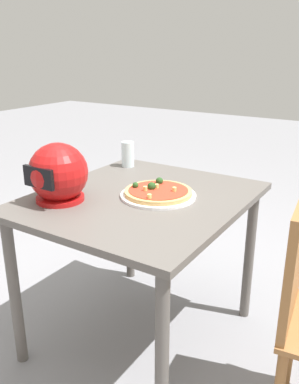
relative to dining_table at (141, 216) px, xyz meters
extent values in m
plane|color=gray|center=(0.00, 0.00, -0.66)|extent=(14.00, 14.00, 0.00)
cube|color=#5B5651|center=(0.00, 0.00, 0.08)|extent=(0.87, 1.00, 0.03)
cylinder|color=#5B5651|center=(-0.38, -0.44, -0.29)|extent=(0.05, 0.05, 0.72)
cylinder|color=#5B5651|center=(0.38, -0.44, -0.29)|extent=(0.05, 0.05, 0.72)
cylinder|color=#5B5651|center=(-0.38, 0.44, -0.29)|extent=(0.05, 0.05, 0.72)
cylinder|color=#5B5651|center=(0.38, 0.44, -0.29)|extent=(0.05, 0.05, 0.72)
cylinder|color=white|center=(-0.07, -0.03, 0.10)|extent=(0.34, 0.34, 0.01)
cylinder|color=tan|center=(-0.07, -0.03, 0.12)|extent=(0.30, 0.30, 0.02)
cylinder|color=red|center=(-0.07, -0.03, 0.13)|extent=(0.26, 0.26, 0.00)
sphere|color=#234C1E|center=(-0.04, -0.03, 0.14)|extent=(0.04, 0.04, 0.04)
sphere|color=#234C1E|center=(0.03, -0.01, 0.14)|extent=(0.03, 0.03, 0.03)
sphere|color=#234C1E|center=(-0.03, -0.11, 0.14)|extent=(0.03, 0.03, 0.03)
cylinder|color=#E0D172|center=(-0.05, -0.05, 0.14)|extent=(0.02, 0.02, 0.02)
cylinder|color=#E0D172|center=(-0.10, 0.08, 0.14)|extent=(0.02, 0.02, 0.02)
cylinder|color=#E0D172|center=(-0.03, 0.01, 0.14)|extent=(0.02, 0.02, 0.02)
cylinder|color=#E0D172|center=(-0.14, -0.05, 0.14)|extent=(0.02, 0.02, 0.02)
sphere|color=#B21414|center=(0.26, 0.23, 0.22)|extent=(0.25, 0.25, 0.25)
cylinder|color=#B21414|center=(0.26, 0.23, 0.11)|extent=(0.21, 0.21, 0.02)
cube|color=black|center=(0.26, 0.34, 0.23)|extent=(0.16, 0.02, 0.09)
cylinder|color=silver|center=(0.33, -0.36, 0.17)|extent=(0.07, 0.07, 0.14)
cube|color=#996638|center=(-0.70, 0.09, 0.02)|extent=(0.07, 0.38, 0.45)
cylinder|color=#996638|center=(-0.70, -0.08, -0.44)|extent=(0.04, 0.04, 0.43)
camera|label=1|loc=(-0.95, 1.42, 0.72)|focal=38.20mm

